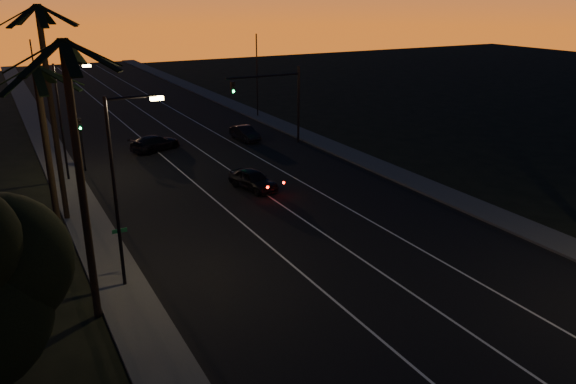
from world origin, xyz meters
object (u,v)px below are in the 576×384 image
right_car (245,133)px  cross_car (155,143)px  lead_car (253,180)px  signal_mast (275,93)px

right_car → cross_car: (-8.44, 0.33, 0.02)m
lead_car → cross_car: size_ratio=0.97×
cross_car → signal_mast: bearing=-18.4°
signal_mast → lead_car: size_ratio=1.46×
signal_mast → lead_car: signal_mast is taller
cross_car → right_car: bearing=-2.3°
signal_mast → cross_car: bearing=161.6°
signal_mast → lead_car: (-6.93, -10.13, -4.06)m
lead_car → right_car: size_ratio=1.20×
lead_car → cross_car: lead_car is taller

